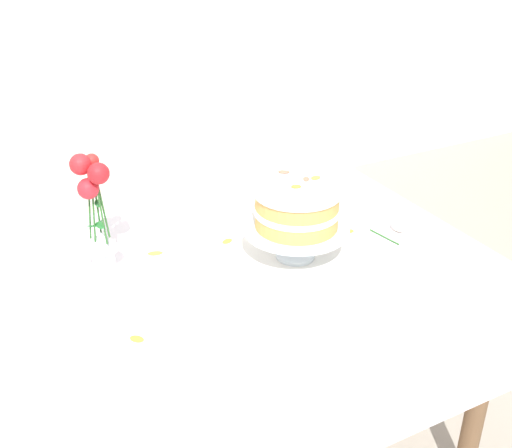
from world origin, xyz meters
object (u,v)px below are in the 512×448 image
(dining_table, at_px, (235,300))
(layer_cake, at_px, (297,206))
(flower_vase, at_px, (97,213))
(fallen_rose, at_px, (400,224))
(cake_stand, at_px, (296,231))

(dining_table, relative_size, layer_cake, 5.95)
(flower_vase, distance_m, fallen_rose, 0.88)
(dining_table, distance_m, cake_stand, 0.25)
(layer_cake, relative_size, flower_vase, 0.71)
(dining_table, height_order, fallen_rose, fallen_rose)
(cake_stand, bearing_deg, flower_vase, 158.94)
(cake_stand, xyz_separation_m, layer_cake, (0.00, 0.00, 0.08))
(cake_stand, xyz_separation_m, fallen_rose, (0.35, -0.01, -0.06))
(flower_vase, bearing_deg, dining_table, -30.09)
(dining_table, relative_size, flower_vase, 4.24)
(dining_table, relative_size, fallen_rose, 12.49)
(fallen_rose, bearing_deg, dining_table, 177.27)
(dining_table, height_order, layer_cake, layer_cake)
(dining_table, xyz_separation_m, layer_cake, (0.18, -0.01, 0.25))
(dining_table, bearing_deg, flower_vase, 149.91)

